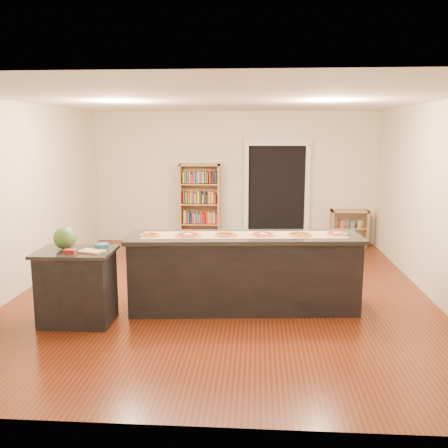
# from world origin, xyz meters

# --- Properties ---
(room) EXTENTS (6.00, 7.00, 2.80)m
(room) POSITION_xyz_m (0.00, 0.00, 1.40)
(room) COLOR beige
(room) RESTS_ON ground
(doorway) EXTENTS (1.40, 0.09, 2.21)m
(doorway) POSITION_xyz_m (0.90, 3.46, 1.20)
(doorway) COLOR black
(doorway) RESTS_ON room
(kitchen_island) EXTENTS (3.09, 0.84, 1.02)m
(kitchen_island) POSITION_xyz_m (0.33, -0.70, 0.51)
(kitchen_island) COLOR black
(kitchen_island) RESTS_ON ground
(side_counter) EXTENTS (0.94, 0.69, 0.93)m
(side_counter) POSITION_xyz_m (-1.73, -1.35, 0.47)
(side_counter) COLOR black
(side_counter) RESTS_ON ground
(bookshelf) EXTENTS (0.86, 0.30, 1.71)m
(bookshelf) POSITION_xyz_m (-0.72, 3.30, 0.86)
(bookshelf) COLOR tan
(bookshelf) RESTS_ON ground
(low_shelf) EXTENTS (0.76, 0.33, 0.76)m
(low_shelf) POSITION_xyz_m (2.43, 3.29, 0.38)
(low_shelf) COLOR tan
(low_shelf) RESTS_ON ground
(waste_bin) EXTENTS (0.22, 0.22, 0.32)m
(waste_bin) POSITION_xyz_m (-0.12, 3.06, 0.16)
(waste_bin) COLOR #5B9ACB
(waste_bin) RESTS_ON ground
(kraft_paper) EXTENTS (2.71, 0.71, 0.00)m
(kraft_paper) POSITION_xyz_m (0.33, -0.70, 1.02)
(kraft_paper) COLOR tan
(kraft_paper) RESTS_ON kitchen_island
(watermelon) EXTENTS (0.28, 0.28, 0.28)m
(watermelon) POSITION_xyz_m (-1.88, -1.28, 1.07)
(watermelon) COLOR #144214
(watermelon) RESTS_ON side_counter
(cutting_board) EXTENTS (0.34, 0.28, 0.02)m
(cutting_board) POSITION_xyz_m (-1.50, -1.41, 0.94)
(cutting_board) COLOR tan
(cutting_board) RESTS_ON side_counter
(package_red) EXTENTS (0.14, 0.10, 0.05)m
(package_red) POSITION_xyz_m (-1.73, -1.50, 0.96)
(package_red) COLOR maroon
(package_red) RESTS_ON side_counter
(package_teal) EXTENTS (0.18, 0.18, 0.07)m
(package_teal) POSITION_xyz_m (-1.43, -1.24, 0.96)
(package_teal) COLOR #195966
(package_teal) RESTS_ON side_counter
(pizza_a) EXTENTS (0.28, 0.28, 0.02)m
(pizza_a) POSITION_xyz_m (-0.90, -0.84, 1.03)
(pizza_a) COLOR #C3864B
(pizza_a) RESTS_ON kitchen_island
(pizza_b) EXTENTS (0.35, 0.35, 0.02)m
(pizza_b) POSITION_xyz_m (-0.41, -0.79, 1.03)
(pizza_b) COLOR #C3864B
(pizza_b) RESTS_ON kitchen_island
(pizza_c) EXTENTS (0.30, 0.30, 0.02)m
(pizza_c) POSITION_xyz_m (0.08, -0.73, 1.03)
(pizza_c) COLOR #C3864B
(pizza_c) RESTS_ON kitchen_island
(pizza_d) EXTENTS (0.32, 0.32, 0.02)m
(pizza_d) POSITION_xyz_m (0.57, -0.69, 1.03)
(pizza_d) COLOR #C3864B
(pizza_d) RESTS_ON kitchen_island
(pizza_e) EXTENTS (0.34, 0.34, 0.02)m
(pizza_e) POSITION_xyz_m (1.07, -0.66, 1.03)
(pizza_e) COLOR #C3864B
(pizza_e) RESTS_ON kitchen_island
(pizza_f) EXTENTS (0.30, 0.30, 0.02)m
(pizza_f) POSITION_xyz_m (1.55, -0.58, 1.03)
(pizza_f) COLOR #C3864B
(pizza_f) RESTS_ON kitchen_island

